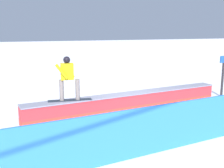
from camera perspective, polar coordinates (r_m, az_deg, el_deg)
The scene contains 5 objects.
ground_plane at distance 10.29m, azimuth 3.56°, elevation -5.42°, with size 120.00×120.00×0.00m, color white.
grind_box at distance 10.21m, azimuth 3.58°, elevation -3.82°, with size 7.71×1.39×0.66m.
snowboarder at distance 9.02m, azimuth -9.00°, elevation 1.50°, with size 1.43×0.46×1.43m.
safety_fence at distance 7.37m, azimuth 14.68°, elevation -7.78°, with size 9.29×0.06×1.18m, color #2D7AE8.
trail_marker at distance 13.12m, azimuth 21.63°, elevation 1.75°, with size 0.40×0.10×1.79m.
Camera 1 is at (4.17, 8.93, 2.93)m, focal length 44.91 mm.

